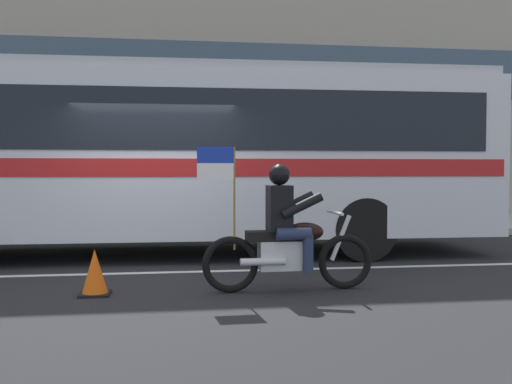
% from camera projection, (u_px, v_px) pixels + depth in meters
% --- Properties ---
extents(ground_plane, '(60.00, 60.00, 0.00)m').
position_uv_depth(ground_plane, '(154.00, 266.00, 8.93)').
color(ground_plane, black).
extents(sidewalk_curb, '(28.00, 3.80, 0.15)m').
position_uv_depth(sidewalk_curb, '(162.00, 228.00, 13.98)').
color(sidewalk_curb, '#A39E93').
rests_on(sidewalk_curb, ground_plane).
extents(lane_center_stripe, '(26.60, 0.14, 0.01)m').
position_uv_depth(lane_center_stripe, '(153.00, 273.00, 8.34)').
color(lane_center_stripe, silver).
rests_on(lane_center_stripe, ground_plane).
extents(office_building_facade, '(28.00, 0.89, 12.35)m').
position_uv_depth(office_building_facade, '(162.00, 2.00, 16.00)').
color(office_building_facade, gray).
rests_on(office_building_facade, ground_plane).
extents(transit_bus, '(10.96, 2.74, 3.22)m').
position_uv_depth(transit_bus, '(178.00, 148.00, 10.09)').
color(transit_bus, silver).
rests_on(transit_bus, ground_plane).
extents(motorcycle_with_rider, '(2.20, 0.64, 1.78)m').
position_uv_depth(motorcycle_with_rider, '(287.00, 237.00, 7.08)').
color(motorcycle_with_rider, black).
rests_on(motorcycle_with_rider, ground_plane).
extents(fire_hydrant, '(0.22, 0.30, 0.75)m').
position_uv_depth(fire_hydrant, '(98.00, 214.00, 12.78)').
color(fire_hydrant, '#4C8C3F').
rests_on(fire_hydrant, sidewalk_curb).
extents(traffic_cone, '(0.36, 0.36, 0.55)m').
position_uv_depth(traffic_cone, '(95.00, 274.00, 6.85)').
color(traffic_cone, '#EA590F').
rests_on(traffic_cone, ground_plane).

